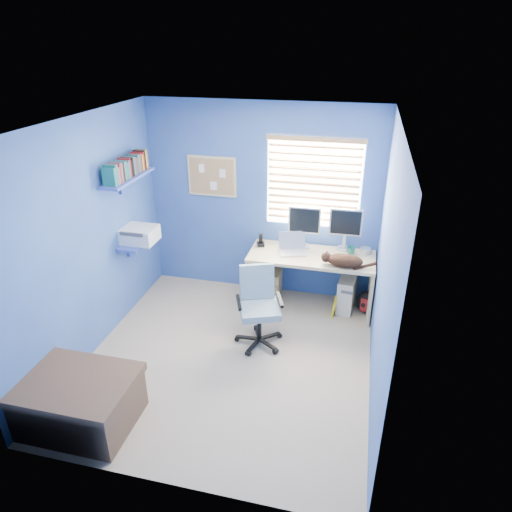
% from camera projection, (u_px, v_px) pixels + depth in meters
% --- Properties ---
extents(floor, '(3.00, 3.20, 0.00)m').
position_uv_depth(floor, '(229.00, 358.00, 4.98)').
color(floor, tan).
rests_on(floor, ground).
extents(ceiling, '(3.00, 3.20, 0.00)m').
position_uv_depth(ceiling, '(221.00, 123.00, 3.88)').
color(ceiling, white).
rests_on(ceiling, wall_back).
extents(wall_back, '(3.00, 0.01, 2.50)m').
position_uv_depth(wall_back, '(262.00, 202.00, 5.83)').
color(wall_back, '#364DA1').
rests_on(wall_back, ground).
extents(wall_front, '(3.00, 0.01, 2.50)m').
position_uv_depth(wall_front, '(156.00, 357.00, 3.03)').
color(wall_front, '#364DA1').
rests_on(wall_front, ground).
extents(wall_left, '(0.01, 3.20, 2.50)m').
position_uv_depth(wall_left, '(88.00, 241.00, 4.74)').
color(wall_left, '#364DA1').
rests_on(wall_left, ground).
extents(wall_right, '(0.01, 3.20, 2.50)m').
position_uv_depth(wall_right, '(384.00, 272.00, 4.12)').
color(wall_right, '#364DA1').
rests_on(wall_right, ground).
extents(desk, '(1.54, 0.65, 0.74)m').
position_uv_depth(desk, '(310.00, 281.00, 5.77)').
color(desk, '#C0AF87').
rests_on(desk, floor).
extents(laptop, '(0.40, 0.35, 0.22)m').
position_uv_depth(laptop, '(293.00, 245.00, 5.61)').
color(laptop, silver).
rests_on(laptop, desk).
extents(monitor_left, '(0.40, 0.12, 0.54)m').
position_uv_depth(monitor_left, '(304.00, 227.00, 5.70)').
color(monitor_left, silver).
rests_on(monitor_left, desk).
extents(monitor_right, '(0.40, 0.13, 0.54)m').
position_uv_depth(monitor_right, '(345.00, 229.00, 5.64)').
color(monitor_right, silver).
rests_on(monitor_right, desk).
extents(phone, '(0.12, 0.13, 0.17)m').
position_uv_depth(phone, '(261.00, 240.00, 5.81)').
color(phone, black).
rests_on(phone, desk).
extents(mug, '(0.10, 0.09, 0.10)m').
position_uv_depth(mug, '(351.00, 251.00, 5.60)').
color(mug, '#145C54').
rests_on(mug, desk).
extents(cd_spindle, '(0.13, 0.13, 0.07)m').
position_uv_depth(cd_spindle, '(365.00, 251.00, 5.63)').
color(cd_spindle, silver).
rests_on(cd_spindle, desk).
extents(cat, '(0.43, 0.25, 0.15)m').
position_uv_depth(cat, '(345.00, 261.00, 5.30)').
color(cat, black).
rests_on(cat, desk).
extents(tower_pc, '(0.24, 0.46, 0.45)m').
position_uv_depth(tower_pc, '(347.00, 293.00, 5.80)').
color(tower_pc, beige).
rests_on(tower_pc, floor).
extents(drawer_boxes, '(0.35, 0.28, 0.41)m').
position_uv_depth(drawer_boxes, '(267.00, 285.00, 6.03)').
color(drawer_boxes, tan).
rests_on(drawer_boxes, floor).
extents(yellow_book, '(0.03, 0.17, 0.24)m').
position_uv_depth(yellow_book, '(334.00, 306.00, 5.70)').
color(yellow_book, yellow).
rests_on(yellow_book, floor).
extents(backpack, '(0.29, 0.25, 0.30)m').
position_uv_depth(backpack, '(366.00, 302.00, 5.74)').
color(backpack, black).
rests_on(backpack, floor).
extents(bed_corner, '(0.99, 0.71, 0.48)m').
position_uv_depth(bed_corner, '(77.00, 401.00, 4.07)').
color(bed_corner, brown).
rests_on(bed_corner, floor).
extents(office_chair, '(0.67, 0.67, 0.90)m').
position_uv_depth(office_chair, '(259.00, 316.00, 5.12)').
color(office_chair, black).
rests_on(office_chair, floor).
extents(window_blinds, '(1.15, 0.05, 1.10)m').
position_uv_depth(window_blinds, '(313.00, 184.00, 5.53)').
color(window_blinds, white).
rests_on(window_blinds, ground).
extents(corkboard, '(0.64, 0.02, 0.52)m').
position_uv_depth(corkboard, '(212.00, 176.00, 5.82)').
color(corkboard, '#C0AF87').
rests_on(corkboard, ground).
extents(wall_shelves, '(0.42, 0.90, 1.05)m').
position_uv_depth(wall_shelves, '(132.00, 202.00, 5.29)').
color(wall_shelves, '#394DAC').
rests_on(wall_shelves, ground).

